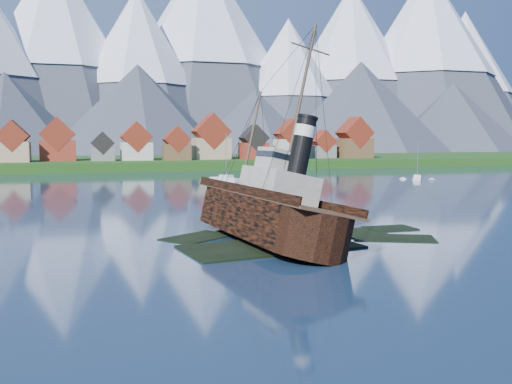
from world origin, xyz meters
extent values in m
plane|color=#192C46|center=(0.00, 0.00, 0.00)|extent=(1400.00, 1400.00, 0.00)
cube|color=black|center=(-3.00, -2.00, -0.32)|extent=(19.08, 11.42, 1.00)
cube|color=black|center=(6.00, 4.00, -0.38)|extent=(15.15, 9.76, 1.00)
cube|color=black|center=(2.00, 9.00, -0.28)|extent=(11.45, 9.06, 1.00)
cube|color=black|center=(12.00, -1.00, -0.42)|extent=(10.27, 8.34, 1.00)
cube|color=black|center=(-9.00, 6.00, -0.40)|extent=(9.42, 8.68, 1.00)
cube|color=black|center=(15.00, 5.00, -0.35)|extent=(6.00, 4.00, 1.00)
cube|color=#204213|center=(0.00, 170.00, 0.00)|extent=(600.00, 80.00, 3.20)
cube|color=#3F3D38|center=(0.00, 132.00, 0.00)|extent=(600.00, 2.50, 2.00)
cube|color=tan|center=(-43.00, 150.00, 6.40)|extent=(10.50, 9.00, 6.80)
cube|color=maroon|center=(-43.00, 150.00, 11.69)|extent=(10.69, 9.18, 10.69)
cube|color=maroon|center=(-29.00, 156.00, 6.60)|extent=(12.00, 8.50, 7.20)
cube|color=maroon|center=(-29.00, 156.00, 12.36)|extent=(12.22, 8.67, 12.22)
cube|color=slate|center=(-14.00, 151.00, 5.40)|extent=(8.00, 7.00, 4.80)
cube|color=black|center=(-14.00, 151.00, 9.24)|extent=(8.15, 7.14, 8.15)
cube|color=beige|center=(-2.00, 154.00, 6.20)|extent=(11.00, 9.50, 6.40)
cube|color=maroon|center=(-2.00, 154.00, 11.38)|extent=(11.20, 9.69, 11.20)
cube|color=brown|center=(12.00, 150.00, 5.90)|extent=(9.50, 8.00, 5.80)
cube|color=maroon|center=(12.00, 150.00, 10.51)|extent=(9.67, 8.16, 9.67)
cube|color=tan|center=(26.00, 155.00, 7.00)|extent=(13.50, 10.00, 8.00)
cube|color=maroon|center=(26.00, 155.00, 13.43)|extent=(13.75, 10.20, 13.75)
cube|color=maroon|center=(42.00, 152.00, 6.10)|extent=(10.00, 8.50, 6.20)
cube|color=black|center=(42.00, 152.00, 11.00)|extent=(10.18, 8.67, 10.18)
cube|color=beige|center=(56.00, 149.00, 6.75)|extent=(11.50, 9.00, 7.50)
cube|color=maroon|center=(56.00, 149.00, 12.57)|extent=(11.71, 9.18, 11.71)
cube|color=slate|center=(71.00, 153.00, 5.50)|extent=(9.00, 7.50, 5.00)
cube|color=maroon|center=(71.00, 153.00, 9.62)|extent=(9.16, 7.65, 9.16)
cube|color=brown|center=(84.00, 151.00, 6.90)|extent=(12.50, 10.00, 7.80)
cube|color=maroon|center=(84.00, 151.00, 13.05)|extent=(12.73, 10.20, 12.73)
cone|color=#2D333D|center=(-40.00, 495.00, 88.00)|extent=(210.00, 210.00, 180.00)
cone|color=white|center=(-40.00, 495.00, 124.00)|extent=(130.20, 130.20, 108.00)
cone|color=#2D333D|center=(30.00, 470.00, 70.50)|extent=(170.00, 170.00, 145.00)
cone|color=white|center=(30.00, 470.00, 99.50)|extent=(105.40, 105.40, 87.00)
cone|color=#2D333D|center=(100.00, 515.00, 98.00)|extent=(240.00, 240.00, 200.00)
cone|color=white|center=(100.00, 515.00, 138.00)|extent=(148.80, 148.80, 120.00)
cone|color=#2D333D|center=(170.00, 460.00, 60.50)|extent=(150.00, 150.00, 125.00)
cone|color=white|center=(170.00, 460.00, 85.50)|extent=(93.00, 93.00, 75.00)
cone|color=#2D333D|center=(250.00, 490.00, 83.00)|extent=(200.00, 200.00, 170.00)
cone|color=white|center=(250.00, 490.00, 117.00)|extent=(124.00, 124.00, 102.00)
cone|color=#2D333D|center=(330.00, 475.00, 93.00)|extent=(230.00, 230.00, 190.00)
cone|color=white|center=(330.00, 475.00, 131.00)|extent=(142.60, 142.60, 114.00)
cone|color=#2D333D|center=(400.00, 505.00, 75.50)|extent=(180.00, 180.00, 155.00)
cone|color=white|center=(400.00, 505.00, 106.50)|extent=(111.60, 111.60, 93.00)
cone|color=#2D333D|center=(-70.00, 374.00, 27.00)|extent=(120.00, 120.00, 58.00)
cone|color=#2D333D|center=(20.00, 369.00, 31.00)|extent=(136.00, 136.00, 66.00)
cone|color=#2D333D|center=(110.00, 373.00, 23.00)|extent=(110.00, 110.00, 50.00)
cone|color=#2D333D|center=(200.00, 370.00, 35.50)|extent=(150.00, 150.00, 75.00)
cone|color=#2D333D|center=(290.00, 371.00, 28.00)|extent=(124.00, 124.00, 60.00)
cube|color=black|center=(-2.71, 2.21, 2.36)|extent=(7.37, 21.21, 4.42)
cone|color=black|center=(-2.71, 15.97, 2.36)|extent=(7.37, 7.37, 7.37)
cylinder|color=black|center=(-2.71, -8.40, 2.36)|extent=(7.37, 7.37, 4.42)
cube|color=#4C3826|center=(-2.71, 2.21, 4.67)|extent=(7.22, 27.99, 0.26)
cube|color=black|center=(-6.25, 2.21, 5.15)|extent=(0.21, 27.10, 0.95)
cube|color=black|center=(0.82, 2.21, 5.15)|extent=(0.21, 27.10, 0.95)
cube|color=#ADA89E|center=(-2.71, 0.63, 6.25)|extent=(5.47, 8.94, 3.16)
cube|color=#ADA89E|center=(-2.71, 1.68, 8.99)|extent=(3.79, 4.21, 2.31)
cylinder|color=black|center=(-2.71, -2.84, 10.78)|extent=(2.00, 2.00, 5.89)
cylinder|color=silver|center=(-2.71, -2.84, 12.25)|extent=(2.10, 2.10, 1.16)
cylinder|color=#473828|center=(-2.71, 10.63, 11.09)|extent=(0.29, 0.29, 12.63)
cylinder|color=#473828|center=(-2.71, -0.42, 16.98)|extent=(0.34, 0.34, 13.68)
cube|color=silver|center=(64.42, 75.39, 0.09)|extent=(6.19, 7.62, 1.12)
cube|color=silver|center=(64.42, 75.39, 0.98)|extent=(2.70, 2.82, 0.65)
cylinder|color=gray|center=(64.42, 75.39, 5.50)|extent=(0.13, 0.13, 9.70)
cube|color=silver|center=(14.60, 86.61, 0.11)|extent=(6.84, 11.43, 1.34)
cube|color=silver|center=(14.60, 86.61, 1.18)|extent=(3.47, 3.84, 0.78)
cylinder|color=gray|center=(14.60, 86.61, 6.61)|extent=(0.16, 0.16, 11.65)
camera|label=1|loc=(-21.55, -57.03, 11.38)|focal=40.00mm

